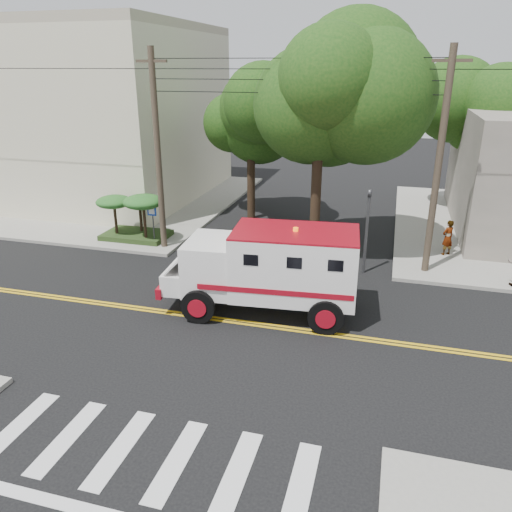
% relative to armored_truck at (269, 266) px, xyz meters
% --- Properties ---
extents(ground, '(100.00, 100.00, 0.00)m').
position_rel_armored_truck_xyz_m(ground, '(-0.81, -1.06, -1.75)').
color(ground, black).
rests_on(ground, ground).
extents(sidewalk_nw, '(17.00, 17.00, 0.15)m').
position_rel_armored_truck_xyz_m(sidewalk_nw, '(-14.31, 12.44, -1.67)').
color(sidewalk_nw, gray).
rests_on(sidewalk_nw, ground).
extents(building_left, '(16.00, 14.00, 10.00)m').
position_rel_armored_truck_xyz_m(building_left, '(-16.31, 13.94, 3.40)').
color(building_left, beige).
rests_on(building_left, sidewalk_nw).
extents(utility_pole_left, '(0.28, 0.28, 9.00)m').
position_rel_armored_truck_xyz_m(utility_pole_left, '(-6.41, 4.94, 2.75)').
color(utility_pole_left, '#382D23').
rests_on(utility_pole_left, ground).
extents(utility_pole_right, '(0.28, 0.28, 9.00)m').
position_rel_armored_truck_xyz_m(utility_pole_right, '(5.49, 5.14, 2.75)').
color(utility_pole_right, '#382D23').
rests_on(utility_pole_right, ground).
extents(tree_main, '(6.08, 5.70, 9.85)m').
position_rel_armored_truck_xyz_m(tree_main, '(1.13, 5.14, 5.45)').
color(tree_main, black).
rests_on(tree_main, ground).
extents(tree_left, '(4.48, 4.20, 7.70)m').
position_rel_armored_truck_xyz_m(tree_left, '(-3.49, 10.72, 3.98)').
color(tree_left, black).
rests_on(tree_left, ground).
extents(tree_right, '(4.80, 4.50, 8.20)m').
position_rel_armored_truck_xyz_m(tree_right, '(8.03, 14.71, 4.35)').
color(tree_right, black).
rests_on(tree_right, ground).
extents(traffic_signal, '(0.15, 0.18, 3.60)m').
position_rel_armored_truck_xyz_m(traffic_signal, '(2.99, 4.54, 0.48)').
color(traffic_signal, '#3F3F42').
rests_on(traffic_signal, ground).
extents(accessibility_sign, '(0.45, 0.10, 2.02)m').
position_rel_armored_truck_xyz_m(accessibility_sign, '(-7.01, 5.11, -0.38)').
color(accessibility_sign, '#3F3F42').
rests_on(accessibility_sign, ground).
extents(palm_planter, '(3.52, 2.63, 2.36)m').
position_rel_armored_truck_xyz_m(palm_planter, '(-8.25, 5.56, -0.10)').
color(palm_planter, '#1E3314').
rests_on(palm_planter, sidewalk_nw).
extents(armored_truck, '(6.94, 3.23, 3.07)m').
position_rel_armored_truck_xyz_m(armored_truck, '(0.00, 0.00, 0.00)').
color(armored_truck, white).
rests_on(armored_truck, ground).
extents(pedestrian_a, '(0.70, 0.68, 1.62)m').
position_rel_armored_truck_xyz_m(pedestrian_a, '(6.47, 7.34, -0.79)').
color(pedestrian_a, gray).
rests_on(pedestrian_a, sidewalk_ne).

